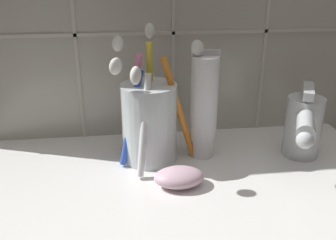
{
  "coord_description": "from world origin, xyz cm",
  "views": [
    {
      "loc": [
        -6.52,
        -40.64,
        28.25
      ],
      "look_at": [
        -1.03,
        3.12,
        9.85
      ],
      "focal_mm": 40.0,
      "sensor_mm": 36.0,
      "label": 1
    }
  ],
  "objects_px": {
    "toothbrush_cup": "(149,120)",
    "sink_faucet": "(304,125)",
    "soap_bar": "(181,177)",
    "toothpaste_tube": "(204,106)"
  },
  "relations": [
    {
      "from": "toothbrush_cup",
      "to": "toothpaste_tube",
      "type": "xyz_separation_m",
      "value": [
        0.08,
        0.0,
        0.02
      ]
    },
    {
      "from": "toothpaste_tube",
      "to": "soap_bar",
      "type": "relative_size",
      "value": 2.45
    },
    {
      "from": "toothbrush_cup",
      "to": "soap_bar",
      "type": "bearing_deg",
      "value": -66.58
    },
    {
      "from": "toothbrush_cup",
      "to": "sink_faucet",
      "type": "bearing_deg",
      "value": -6.2
    },
    {
      "from": "toothbrush_cup",
      "to": "toothpaste_tube",
      "type": "distance_m",
      "value": 0.08
    },
    {
      "from": "soap_bar",
      "to": "toothbrush_cup",
      "type": "bearing_deg",
      "value": 113.42
    },
    {
      "from": "toothbrush_cup",
      "to": "sink_faucet",
      "type": "relative_size",
      "value": 1.63
    },
    {
      "from": "sink_faucet",
      "to": "soap_bar",
      "type": "distance_m",
      "value": 0.2
    },
    {
      "from": "toothbrush_cup",
      "to": "toothpaste_tube",
      "type": "height_order",
      "value": "toothbrush_cup"
    },
    {
      "from": "toothpaste_tube",
      "to": "soap_bar",
      "type": "height_order",
      "value": "toothpaste_tube"
    }
  ]
}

